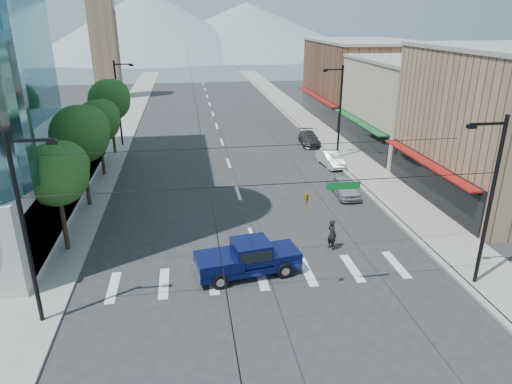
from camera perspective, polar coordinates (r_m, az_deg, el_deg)
ground at (r=24.02m, az=1.69°, el=-12.21°), size 160.00×160.00×0.00m
sidewalk_left at (r=61.71m, az=-16.35°, el=8.00°), size 4.00×120.00×0.15m
sidewalk_right at (r=63.13m, az=6.00°, el=9.02°), size 4.00×120.00×0.15m
shop_mid at (r=50.49m, az=19.80°, el=9.99°), size 12.00×14.00×9.00m
shop_far at (r=64.78m, az=13.23°, el=13.32°), size 12.00×18.00×10.00m
clock_tower at (r=82.76m, az=-18.54°, el=18.34°), size 4.80×4.80×20.40m
mountain_left at (r=170.11m, az=-13.28°, el=19.87°), size 80.00×80.00×22.00m
mountain_right at (r=181.33m, az=-1.23°, el=19.80°), size 90.00×90.00×18.00m
tree_near at (r=28.07m, az=-23.47°, el=2.34°), size 3.65×3.64×6.71m
tree_midnear at (r=34.48m, az=-20.93°, el=7.00°), size 4.09×4.09×7.52m
tree_midfar at (r=41.32m, az=-18.97°, el=8.54°), size 3.65×3.64×6.71m
tree_far at (r=48.00m, az=-17.72°, el=11.04°), size 4.09×4.09×7.52m
signal_rig at (r=20.95m, az=2.83°, el=-2.99°), size 21.80×0.20×9.00m
lamp_pole_nw at (r=50.88m, az=-16.73°, el=10.92°), size 2.00×0.25×9.00m
lamp_pole_ne at (r=44.89m, az=10.32°, el=10.20°), size 2.00×0.25×9.00m
pickup_truck at (r=24.89m, az=-1.09°, el=-8.19°), size 5.97×2.91×1.94m
pedestrian at (r=27.86m, az=9.48°, el=-5.25°), size 0.69×0.82×1.91m
parked_car_near at (r=36.39m, az=11.03°, el=0.66°), size 1.84×4.25×1.43m
parked_car_mid at (r=43.49m, az=9.28°, el=4.13°), size 1.87×4.31×1.38m
parked_car_far at (r=50.63m, az=6.66°, el=6.68°), size 2.25×4.83×1.37m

